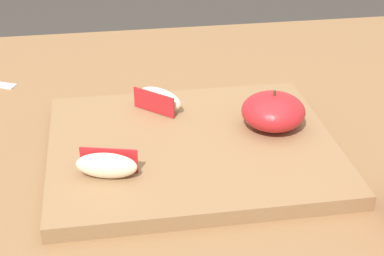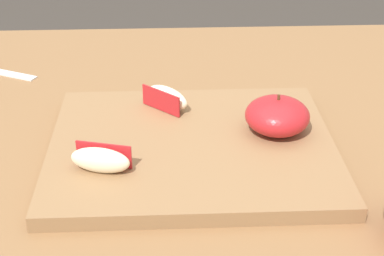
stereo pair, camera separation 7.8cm
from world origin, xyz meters
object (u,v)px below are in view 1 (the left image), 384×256
(apple_half_skin_up, at_px, (273,111))
(apple_wedge_middle, at_px, (107,165))
(cutting_board, at_px, (192,148))
(apple_wedge_right, at_px, (159,99))

(apple_half_skin_up, height_order, apple_wedge_middle, apple_half_skin_up)
(cutting_board, relative_size, apple_wedge_middle, 4.82)
(apple_wedge_right, relative_size, apple_wedge_middle, 0.91)
(cutting_board, xyz_separation_m, apple_wedge_right, (-0.03, 0.10, 0.03))
(cutting_board, bearing_deg, apple_wedge_middle, -149.34)
(apple_half_skin_up, bearing_deg, apple_wedge_right, 152.45)
(cutting_board, distance_m, apple_wedge_right, 0.11)
(apple_wedge_right, bearing_deg, apple_wedge_middle, -115.95)
(apple_wedge_right, bearing_deg, apple_half_skin_up, -27.55)
(apple_half_skin_up, height_order, apple_wedge_right, apple_half_skin_up)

